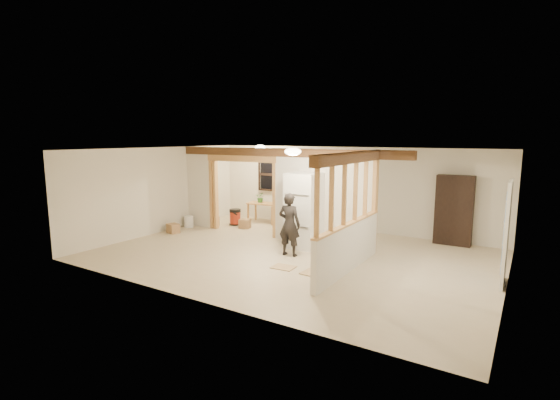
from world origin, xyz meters
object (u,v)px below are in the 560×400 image
Objects in this scene: refrigerator at (304,210)px; shop_vac at (235,217)px; woman at (289,224)px; work_table at (264,213)px; bookshelf at (454,210)px.

refrigerator is 3.42m from shop_vac.
woman is 1.45× the size of work_table.
work_table is 0.57× the size of bookshelf.
woman is (0.06, -0.84, -0.20)m from refrigerator.
shop_vac is at bearing 159.71° from refrigerator.
refrigerator is 3.91m from bookshelf.
bookshelf is (5.77, 0.30, 0.58)m from work_table.
work_table is at bearing 142.67° from refrigerator.
refrigerator is at bearing -20.29° from shop_vac.
refrigerator reaches higher than bookshelf.
refrigerator is 1.04× the size of bookshelf.
bookshelf reaches higher than woman.
bookshelf is at bearing -6.81° from work_table.
refrigerator reaches higher than woman.
shop_vac is (-3.14, 1.16, -0.69)m from refrigerator.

